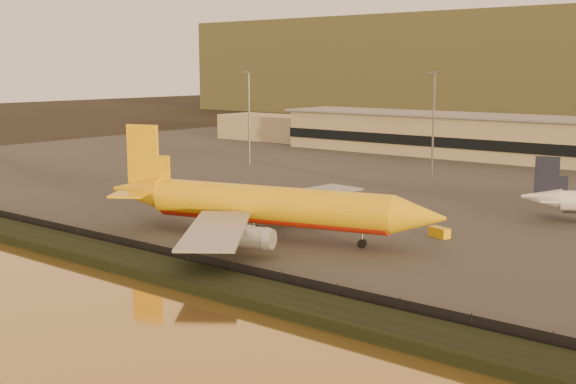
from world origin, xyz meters
name	(u,v)px	position (x,y,z in m)	size (l,w,h in m)	color
ground	(242,248)	(0.00, 0.00, 0.00)	(900.00, 900.00, 0.00)	black
embankment	(155,268)	(0.00, -17.00, 0.70)	(320.00, 7.00, 1.40)	black
tarmac	(495,174)	(0.00, 95.00, 0.10)	(320.00, 220.00, 0.20)	#2D2D2D
perimeter_fence	(177,257)	(0.00, -13.00, 1.30)	(300.00, 0.05, 2.20)	black
terminal_building	(490,138)	(-14.52, 125.55, 6.25)	(202.00, 25.00, 12.60)	tan
apron_light_masts	(530,119)	(15.00, 75.00, 15.70)	(152.20, 12.20, 25.40)	slate
dhl_cargo_jet	(264,206)	(-1.21, 6.64, 5.27)	(56.18, 53.90, 16.97)	#E2A90B
gse_vehicle_yellow	(439,232)	(20.17, 23.82, 0.98)	(3.46, 1.56, 1.56)	#E2A90B
gse_vehicle_white	(274,194)	(-22.06, 34.52, 0.98)	(3.46, 1.56, 1.56)	white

